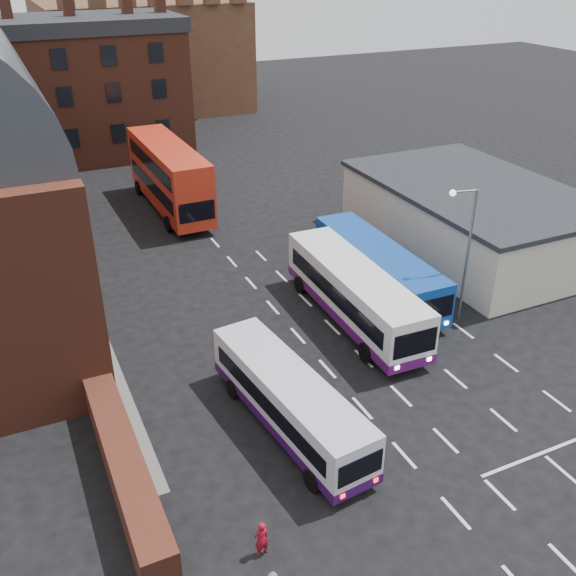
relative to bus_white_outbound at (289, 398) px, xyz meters
name	(u,v)px	position (x,y,z in m)	size (l,w,h in m)	color
ground	(393,443)	(3.39, -2.60, -1.53)	(180.00, 180.00, 0.00)	black
forecourt_wall	(126,471)	(-6.81, -0.60, -0.63)	(1.20, 10.00, 1.80)	#602B1E
cream_building	(471,216)	(18.39, 11.40, 0.63)	(10.40, 16.40, 4.25)	beige
brick_terrace	(59,97)	(-2.61, 43.40, 3.97)	(22.00, 10.00, 11.00)	brown
castle_keep	(138,53)	(9.39, 63.40, 4.47)	(22.00, 22.00, 12.00)	brown
bus_white_outbound	(289,398)	(0.00, 0.00, 0.00)	(3.20, 9.66, 2.59)	silver
bus_white_inbound	(355,291)	(6.70, 6.30, 0.28)	(3.05, 11.26, 3.06)	white
bus_blue	(378,267)	(9.39, 8.34, 0.20)	(2.84, 10.79, 2.93)	#0F3E9B
bus_red_double	(169,176)	(2.48, 26.13, 1.10)	(3.26, 12.42, 4.95)	red
street_lamp	(465,243)	(11.75, 4.23, 2.88)	(1.46, 0.52, 7.31)	slate
pedestrian_red	(261,539)	(-3.47, -5.27, -0.82)	(0.51, 0.34, 1.41)	maroon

